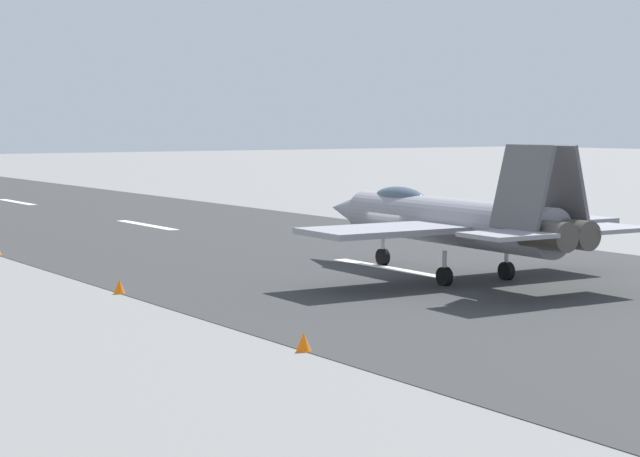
# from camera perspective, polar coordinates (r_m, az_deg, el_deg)

# --- Properties ---
(ground_plane) EXTENTS (400.00, 400.00, 0.00)m
(ground_plane) POSITION_cam_1_polar(r_m,az_deg,el_deg) (49.32, 3.79, -2.10)
(ground_plane) COLOR gray
(runway_strip) EXTENTS (240.00, 26.00, 0.02)m
(runway_strip) POSITION_cam_1_polar(r_m,az_deg,el_deg) (49.30, 3.81, -2.09)
(runway_strip) COLOR #353535
(runway_strip) RESTS_ON ground
(fighter_jet) EXTENTS (17.03, 14.34, 5.64)m
(fighter_jet) POSITION_cam_1_polar(r_m,az_deg,el_deg) (46.58, 6.59, 0.46)
(fighter_jet) COLOR gray
(fighter_jet) RESTS_ON ground
(crew_person) EXTENTS (0.49, 0.58, 1.70)m
(crew_person) POSITION_cam_1_polar(r_m,az_deg,el_deg) (64.12, 3.25, 0.39)
(crew_person) COLOR #1E2338
(crew_person) RESTS_ON ground
(marker_cone_near) EXTENTS (0.44, 0.44, 0.55)m
(marker_cone_near) POSITION_cam_1_polar(r_m,az_deg,el_deg) (31.54, -0.83, -5.83)
(marker_cone_near) COLOR orange
(marker_cone_near) RESTS_ON ground
(marker_cone_mid) EXTENTS (0.44, 0.44, 0.55)m
(marker_cone_mid) POSITION_cam_1_polar(r_m,az_deg,el_deg) (42.80, -10.24, -2.94)
(marker_cone_mid) COLOR orange
(marker_cone_mid) RESTS_ON ground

